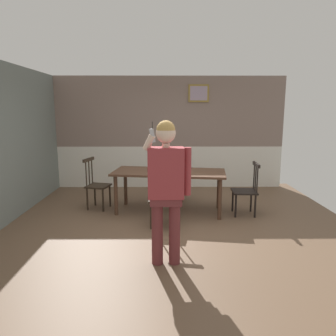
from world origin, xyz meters
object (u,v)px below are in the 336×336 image
chair_by_doorway (163,199)px  person_figure (166,182)px  chair_near_window (246,190)px  chair_opposite_corner (174,177)px  dining_table (169,176)px  chair_at_table_head (97,185)px

chair_by_doorway → person_figure: (0.06, -1.26, 0.57)m
chair_by_doorway → person_figure: 1.39m
chair_near_window → chair_by_doorway: 1.65m
chair_opposite_corner → chair_near_window: bearing=143.5°
person_figure → dining_table: bearing=-92.8°
person_figure → chair_opposite_corner: bearing=-94.6°
dining_table → chair_at_table_head: size_ratio=2.19×
chair_near_window → dining_table: bearing=85.1°
chair_opposite_corner → person_figure: person_figure is taller
chair_near_window → chair_opposite_corner: (-1.31, 1.01, 0.02)m
chair_near_window → person_figure: (-1.47, -1.89, 0.59)m
dining_table → chair_opposite_corner: (0.11, 0.82, -0.21)m
chair_near_window → chair_by_doorway: size_ratio=0.96×
chair_by_doorway → chair_at_table_head: chair_by_doorway is taller
dining_table → chair_at_table_head: bearing=171.9°
dining_table → chair_by_doorway: 0.85m
dining_table → chair_opposite_corner: bearing=82.4°
dining_table → person_figure: person_figure is taller
chair_at_table_head → person_figure: bearing=44.3°
chair_by_doorway → person_figure: person_figure is taller
chair_opposite_corner → person_figure: 2.96m
dining_table → chair_near_window: 1.45m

